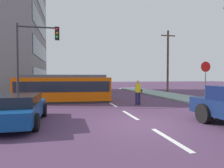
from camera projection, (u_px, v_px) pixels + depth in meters
ground_plane at (102, 98)px, 17.91m from camera, size 120.00×120.00×0.00m
sidewalk_curb_right at (199, 101)px, 15.48m from camera, size 3.20×36.00×0.14m
lane_stripe_0 at (170, 139)px, 6.20m from camera, size 0.16×2.40×0.01m
lane_stripe_1 at (130, 115)px, 10.10m from camera, size 0.16×2.40×0.01m
lane_stripe_2 at (112, 104)px, 14.01m from camera, size 0.16×2.40×0.01m
lane_stripe_3 at (96, 94)px, 21.94m from camera, size 0.16×2.40×0.01m
lane_stripe_4 at (90, 91)px, 27.79m from camera, size 0.16×2.40×0.01m
streetcar_tram at (64, 88)px, 15.34m from camera, size 6.96×2.85×2.06m
city_bus at (79, 84)px, 23.24m from camera, size 2.63×5.09×1.90m
pedestrian_crossing at (138, 91)px, 13.80m from camera, size 0.51×0.36×1.67m
parked_sedan_near at (16, 109)px, 8.13m from camera, size 2.05×4.43×1.19m
parked_sedan_mid at (40, 91)px, 18.74m from camera, size 2.11×4.54×1.19m
parked_sedan_far at (46, 88)px, 24.28m from camera, size 2.02×4.18×1.19m
stop_sign at (206, 73)px, 14.73m from camera, size 0.76×0.07×2.88m
traffic_light_mast at (34, 49)px, 12.94m from camera, size 2.64×0.33×5.28m
utility_pole_mid at (168, 60)px, 24.45m from camera, size 1.80×0.24×7.46m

